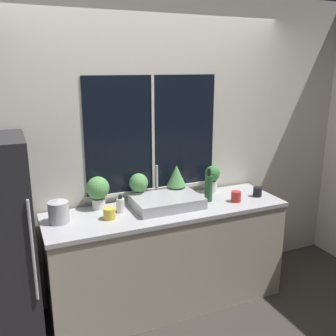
{
  "coord_description": "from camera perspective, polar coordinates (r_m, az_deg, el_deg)",
  "views": [
    {
      "loc": [
        -1.18,
        -2.42,
        2.07
      ],
      "look_at": [
        0.0,
        0.3,
        1.26
      ],
      "focal_mm": 40.0,
      "sensor_mm": 36.0,
      "label": 1
    }
  ],
  "objects": [
    {
      "name": "wall_back",
      "position": [
        3.38,
        -2.52,
        2.94
      ],
      "size": [
        8.0,
        0.09,
        2.7
      ],
      "color": "silver",
      "rests_on": "ground_plane"
    },
    {
      "name": "sink",
      "position": [
        3.2,
        -0.2,
        -5.1
      ],
      "size": [
        0.57,
        0.45,
        0.31
      ],
      "color": "#ADADB2",
      "rests_on": "counter"
    },
    {
      "name": "counter",
      "position": [
        3.37,
        -0.05,
        -13.32
      ],
      "size": [
        2.06,
        0.61,
        0.91
      ],
      "color": "#B2A893",
      "rests_on": "ground_plane"
    },
    {
      "name": "bottle_tall",
      "position": [
        3.32,
        6.19,
        -2.99
      ],
      "size": [
        0.07,
        0.07,
        0.3
      ],
      "color": "#235128",
      "rests_on": "counter"
    },
    {
      "name": "potted_plant_center_left",
      "position": [
        3.27,
        -4.49,
        -2.6
      ],
      "size": [
        0.16,
        0.16,
        0.26
      ],
      "color": "white",
      "rests_on": "counter"
    },
    {
      "name": "ground_plane",
      "position": [
        3.4,
        2.09,
        -22.29
      ],
      "size": [
        14.0,
        14.0,
        0.0
      ],
      "primitive_type": "plane",
      "color": "#38332D"
    },
    {
      "name": "potted_plant_far_right",
      "position": [
        3.56,
        6.77,
        -1.3
      ],
      "size": [
        0.14,
        0.14,
        0.25
      ],
      "color": "white",
      "rests_on": "counter"
    },
    {
      "name": "kettle",
      "position": [
        2.99,
        -16.33,
        -6.36
      ],
      "size": [
        0.16,
        0.16,
        0.18
      ],
      "color": "#B2B2B7",
      "rests_on": "counter"
    },
    {
      "name": "mug_red",
      "position": [
        3.37,
        10.33,
        -4.29
      ],
      "size": [
        0.09,
        0.09,
        0.09
      ],
      "color": "#B72D28",
      "rests_on": "counter"
    },
    {
      "name": "mug_black",
      "position": [
        3.54,
        13.47,
        -3.53
      ],
      "size": [
        0.08,
        0.08,
        0.09
      ],
      "color": "black",
      "rests_on": "counter"
    },
    {
      "name": "soap_bottle",
      "position": [
        3.1,
        -7.26,
        -5.62
      ],
      "size": [
        0.07,
        0.07,
        0.15
      ],
      "color": "white",
      "rests_on": "counter"
    },
    {
      "name": "wall_right",
      "position": [
        5.16,
        16.3,
        6.6
      ],
      "size": [
        0.06,
        7.0,
        2.7
      ],
      "color": "silver",
      "rests_on": "ground_plane"
    },
    {
      "name": "potted_plant_far_left",
      "position": [
        3.17,
        -10.63,
        -3.31
      ],
      "size": [
        0.19,
        0.19,
        0.28
      ],
      "color": "white",
      "rests_on": "counter"
    },
    {
      "name": "potted_plant_center_right",
      "position": [
        3.39,
        1.3,
        -1.62
      ],
      "size": [
        0.17,
        0.17,
        0.3
      ],
      "color": "white",
      "rests_on": "counter"
    },
    {
      "name": "mug_yellow",
      "position": [
        2.98,
        -8.93,
        -6.87
      ],
      "size": [
        0.1,
        0.1,
        0.09
      ],
      "color": "gold",
      "rests_on": "counter"
    }
  ]
}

